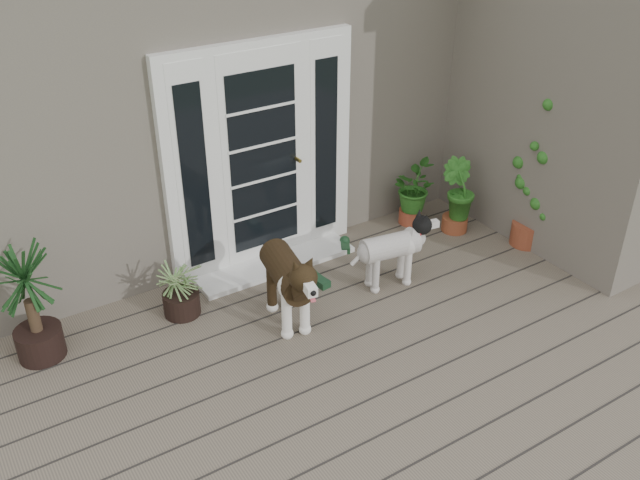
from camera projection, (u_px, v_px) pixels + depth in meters
deck at (423, 380)px, 5.49m from camera, size 6.20×4.60×0.12m
house_main at (189, 62)px, 7.82m from camera, size 7.40×4.00×3.10m
house_wing at (591, 94)px, 6.87m from camera, size 1.60×2.40×3.10m
door_unit at (261, 157)px, 6.42m from camera, size 1.90×0.14×2.15m
door_step at (276, 263)px, 6.81m from camera, size 1.60×0.40×0.05m
brindle_dog at (287, 285)px, 5.86m from camera, size 0.54×0.94×0.74m
white_dog at (390, 257)px, 6.39m from camera, size 0.76×0.42×0.60m
spider_plant at (180, 286)px, 6.01m from camera, size 0.57×0.57×0.57m
yucca at (30, 304)px, 5.40m from camera, size 0.78×0.78×1.02m
herb_a at (411, 197)px, 7.41m from camera, size 0.66×0.66×0.62m
herb_b at (456, 206)px, 7.28m from camera, size 0.50×0.50×0.58m
herb_c at (473, 181)px, 7.87m from camera, size 0.34×0.34×0.51m
sapling at (538, 168)px, 6.75m from camera, size 0.54×0.54×1.69m
clog_left at (318, 279)px, 6.53m from camera, size 0.18×0.31×0.09m
clog_right at (345, 245)px, 7.08m from camera, size 0.24×0.29×0.08m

